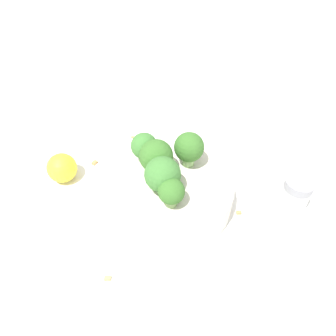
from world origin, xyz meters
The scene contains 13 objects.
ground_plane centered at (0.00, 0.00, 0.00)m, with size 3.00×3.00×0.00m, color white.
bowl centered at (0.00, 0.00, 0.02)m, with size 0.18×0.18×0.04m, color silver.
broccoli_floret_0 centered at (0.01, 0.01, 0.07)m, with size 0.05×0.05×0.05m.
broccoli_floret_1 centered at (-0.05, -0.01, 0.07)m, with size 0.04×0.04×0.05m.
broccoli_floret_2 centered at (0.00, -0.05, 0.07)m, with size 0.04×0.04×0.05m.
broccoli_floret_3 centered at (0.00, -0.03, 0.07)m, with size 0.05×0.05×0.05m.
broccoli_floret_4 centered at (0.02, 0.03, 0.07)m, with size 0.03×0.03×0.04m.
pepper_shaker centered at (-0.13, 0.12, 0.03)m, with size 0.04×0.04×0.06m.
lemon_wedge centered at (0.10, -0.14, 0.02)m, with size 0.05×0.05×0.05m, color yellow.
almond_crumb_0 centered at (0.04, -0.14, 0.00)m, with size 0.01×0.01×0.01m, color #AD7F4C.
almond_crumb_1 centered at (-0.07, 0.08, 0.00)m, with size 0.01×0.01×0.01m, color #AD7F4C.
almond_crumb_2 centered at (-0.04, -0.16, 0.00)m, with size 0.01×0.00×0.01m, color tan.
almond_crumb_3 centered at (0.13, 0.05, 0.00)m, with size 0.01×0.01×0.01m, color tan.
Camera 1 is at (0.19, 0.24, 0.37)m, focal length 35.00 mm.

